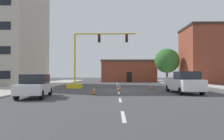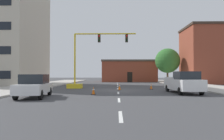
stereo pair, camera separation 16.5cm
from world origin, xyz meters
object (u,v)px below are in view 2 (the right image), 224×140
Objects in this scene: pickup_truck_white at (183,83)px; traffic_signal_gantry at (83,70)px; traffic_cone_roadside_c at (119,87)px; sedan_white_near_left at (34,86)px; traffic_cone_roadside_b at (151,86)px; tree_right_far at (167,61)px; traffic_cone_roadside_a at (93,91)px.

traffic_signal_gantry is at bearing 147.51° from pickup_truck_white.
traffic_cone_roadside_c is at bearing -32.45° from traffic_signal_gantry.
pickup_truck_white is 12.86m from sedan_white_near_left.
traffic_cone_roadside_c is at bearing -160.78° from traffic_cone_roadside_b.
pickup_truck_white reaches higher than sedan_white_near_left.
traffic_cone_roadside_b is (8.12, -1.54, -1.87)m from traffic_signal_gantry.
tree_right_far reaches higher than pickup_truck_white.
pickup_truck_white is 6.90m from traffic_cone_roadside_c.
traffic_signal_gantry is 11.42× the size of traffic_cone_roadside_c.
pickup_truck_white is at bearing -32.52° from traffic_cone_roadside_c.
tree_right_far is 20.70m from traffic_cone_roadside_c.
traffic_cone_roadside_b is at bearing 19.22° from traffic_cone_roadside_c.
traffic_signal_gantry is 12.19m from pickup_truck_white.
sedan_white_near_left reaches higher than traffic_cone_roadside_c.
tree_right_far is at bearing 62.74° from traffic_cone_roadside_a.
traffic_cone_roadside_a is at bearing -132.98° from traffic_cone_roadside_b.
sedan_white_near_left reaches higher than traffic_cone_roadside_a.
traffic_cone_roadside_c reaches higher than traffic_cone_roadside_a.
pickup_truck_white is at bearing -32.49° from traffic_signal_gantry.
traffic_signal_gantry is at bearing -132.89° from tree_right_far.
sedan_white_near_left is 9.88m from traffic_cone_roadside_c.
tree_right_far is at bearing 70.48° from traffic_cone_roadside_b.
traffic_cone_roadside_b is at bearing 112.98° from pickup_truck_white.
tree_right_far is 9.74× the size of traffic_cone_roadside_b.
tree_right_far is at bearing 80.06° from pickup_truck_white.
pickup_truck_white is 7.93× the size of traffic_cone_roadside_a.
traffic_cone_roadside_c is (-3.68, -1.28, 0.02)m from traffic_cone_roadside_b.
pickup_truck_white reaches higher than traffic_cone_roadside_b.
traffic_cone_roadside_a is 8.78m from traffic_cone_roadside_b.
tree_right_far reaches higher than sedan_white_near_left.
traffic_cone_roadside_c is (4.44, -2.82, -1.84)m from traffic_signal_gantry.
traffic_signal_gantry reaches higher than tree_right_far.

